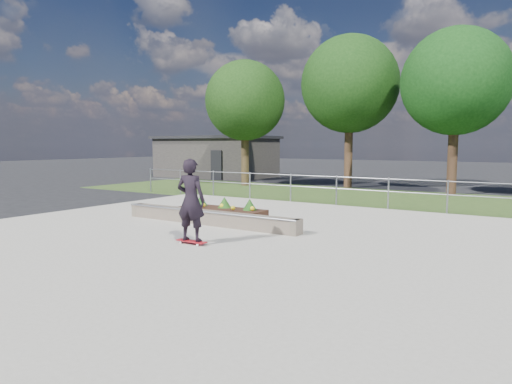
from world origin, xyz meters
TOP-DOWN VIEW (x-y plane):
  - ground at (0.00, 0.00)m, footprint 120.00×120.00m
  - grass_verge at (0.00, 11.00)m, footprint 30.00×8.00m
  - concrete_slab at (0.00, 0.00)m, footprint 15.00×15.00m
  - fence at (0.00, 7.50)m, footprint 20.06×0.06m
  - building at (-14.00, 18.00)m, footprint 8.40×5.40m
  - tree_far_left at (-8.00, 13.00)m, footprint 4.55×4.55m
  - tree_mid_left at (-2.50, 15.00)m, footprint 5.25×5.25m
  - tree_mid_right at (3.00, 14.00)m, footprint 4.90×4.90m
  - grind_ledge at (-1.45, 1.46)m, footprint 6.00×0.44m
  - planter_bed at (-2.09, 2.92)m, footprint 3.00×1.20m
  - skateboarder at (-0.09, -0.83)m, footprint 0.80×0.58m

SIDE VIEW (x-z plane):
  - ground at x=0.00m, z-range 0.00..0.00m
  - grass_verge at x=0.00m, z-range 0.00..0.02m
  - concrete_slab at x=0.00m, z-range 0.00..0.06m
  - planter_bed at x=-2.09m, z-range -0.06..0.55m
  - grind_ledge at x=-1.45m, z-range 0.05..0.48m
  - fence at x=0.00m, z-range 0.17..1.37m
  - skateboarder at x=-0.09m, z-range 0.09..2.10m
  - building at x=-14.00m, z-range 0.01..3.01m
  - tree_far_left at x=-8.00m, z-range 1.28..8.43m
  - tree_mid_right at x=3.00m, z-range 1.38..9.08m
  - tree_mid_left at x=-2.50m, z-range 1.48..9.73m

